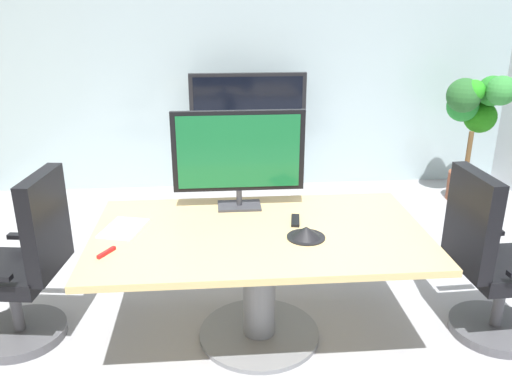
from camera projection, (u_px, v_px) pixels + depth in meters
name	position (u px, v px, depth m)	size (l,w,h in m)	color
ground_plane	(271.00, 348.00, 3.19)	(7.08, 7.08, 0.00)	#99999E
wall_back_glass_partition	(241.00, 57.00, 5.53)	(6.05, 0.10, 2.85)	#9EB2B7
conference_table	(259.00, 259.00, 3.12)	(1.96, 1.12, 0.73)	tan
office_chair_left	(25.00, 274.00, 3.13)	(0.62, 0.60, 1.09)	#4C4C51
office_chair_right	(490.00, 270.00, 3.17)	(0.60, 0.58, 1.09)	#4C4C51
tv_monitor	(239.00, 154.00, 3.28)	(0.84, 0.18, 0.64)	#333338
wall_display_unit	(248.00, 155.00, 5.55)	(1.20, 0.36, 1.31)	#B7BABC
potted_plant	(475.00, 116.00, 5.25)	(0.63, 0.64, 1.33)	brown
conference_phone	(306.00, 233.00, 2.95)	(0.22, 0.22, 0.07)	black
remote_control	(295.00, 220.00, 3.17)	(0.05, 0.17, 0.02)	black
whiteboard_marker	(106.00, 252.00, 2.77)	(0.13, 0.02, 0.02)	red
paper_notepad	(124.00, 228.00, 3.08)	(0.21, 0.30, 0.01)	white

